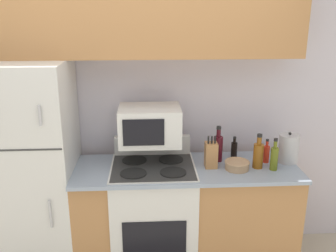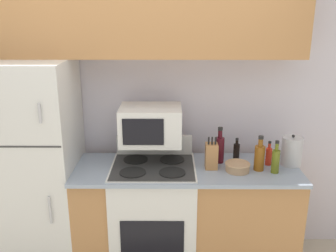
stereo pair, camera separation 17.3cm
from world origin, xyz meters
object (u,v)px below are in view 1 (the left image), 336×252
at_px(microwave, 150,125).
at_px(bottle_soy_sauce, 234,149).
at_px(refrigerator, 29,173).
at_px(bottle_wine_red, 218,147).
at_px(knife_block, 211,155).
at_px(bottle_hot_sauce, 266,153).
at_px(bottle_olive_oil, 274,158).
at_px(kettle, 288,148).
at_px(bowl, 237,165).
at_px(stove, 154,216).
at_px(bottle_whiskey, 258,155).

distance_m(microwave, bottle_soy_sauce, 0.76).
bearing_deg(bottle_soy_sauce, refrigerator, -175.39).
relative_size(bottle_soy_sauce, bottle_wine_red, 0.60).
bearing_deg(bottle_wine_red, bottle_soy_sauce, 27.27).
relative_size(refrigerator, microwave, 3.65).
distance_m(knife_block, bottle_hot_sauce, 0.48).
bearing_deg(bottle_hot_sauce, bottle_olive_oil, -85.11).
height_order(bottle_wine_red, kettle, bottle_wine_red).
xyz_separation_m(knife_block, kettle, (0.65, 0.07, 0.01)).
height_order(refrigerator, bowl, refrigerator).
distance_m(refrigerator, bottle_soy_sauce, 1.69).
distance_m(knife_block, bottle_soy_sauce, 0.31).
bearing_deg(microwave, bottle_olive_oil, -11.53).
relative_size(stove, bowl, 5.60).
distance_m(microwave, bottle_whiskey, 0.89).
bearing_deg(kettle, knife_block, -173.94).
xyz_separation_m(refrigerator, kettle, (2.10, 0.00, 0.16)).
distance_m(knife_block, bottle_olive_oil, 0.49).
distance_m(bowl, bottle_hot_sauce, 0.30).
relative_size(stove, knife_block, 4.19).
xyz_separation_m(bowl, bottle_olive_oil, (0.28, -0.03, 0.07)).
bearing_deg(bottle_wine_red, bottle_olive_oil, -26.76).
distance_m(knife_block, bottle_wine_red, 0.14).
bearing_deg(bottle_wine_red, bottle_hot_sauce, -7.58).
height_order(refrigerator, bottle_whiskey, refrigerator).
height_order(microwave, knife_block, microwave).
relative_size(bottle_wine_red, bottle_whiskey, 1.07).
height_order(microwave, bottle_wine_red, microwave).
bearing_deg(refrigerator, knife_block, -2.55).
relative_size(bowl, bottle_whiskey, 0.70).
bearing_deg(bottle_olive_oil, bottle_soy_sauce, 131.41).
bearing_deg(bottle_soy_sauce, knife_block, -139.23).
bearing_deg(bottle_wine_red, bottle_whiskey, -27.91).
bearing_deg(bottle_olive_oil, refrigerator, 175.64).
xyz_separation_m(stove, bottle_whiskey, (0.83, -0.05, 0.55)).
xyz_separation_m(bottle_wine_red, bottle_whiskey, (0.29, -0.15, -0.01)).
bearing_deg(kettle, stove, -177.17).
bearing_deg(stove, bottle_wine_red, 11.23).
bearing_deg(refrigerator, kettle, 0.12).
relative_size(refrigerator, stove, 1.61).
bearing_deg(bowl, bottle_soy_sauce, 82.68).
bearing_deg(bottle_soy_sauce, stove, -164.94).
bearing_deg(bottle_hot_sauce, bottle_wine_red, 172.42).
distance_m(microwave, bottle_olive_oil, 1.01).
distance_m(refrigerator, bottle_hot_sauce, 1.92).
bearing_deg(bottle_whiskey, microwave, 170.19).
xyz_separation_m(microwave, bottle_olive_oil, (0.96, -0.20, -0.22)).
height_order(knife_block, bottle_olive_oil, knife_block).
height_order(bowl, bottle_olive_oil, bottle_olive_oil).
relative_size(bottle_hot_sauce, bottle_soy_sauce, 1.11).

